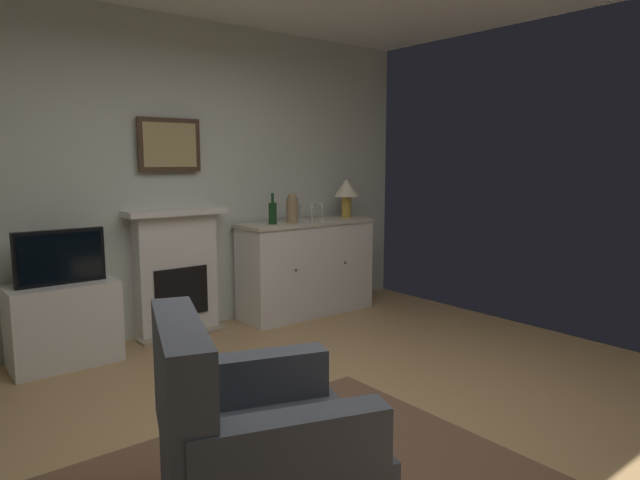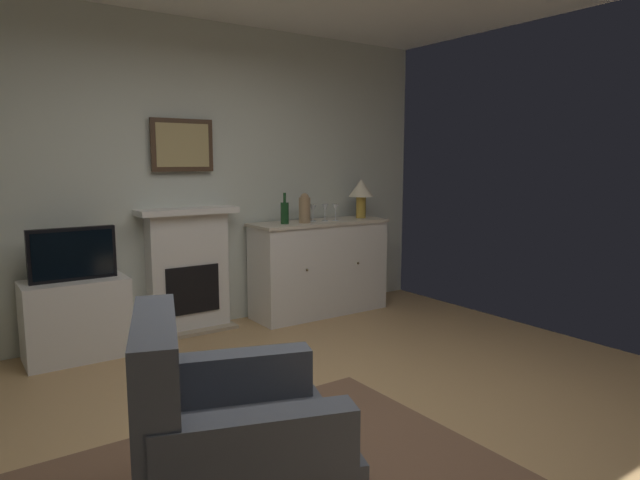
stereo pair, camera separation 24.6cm
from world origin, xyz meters
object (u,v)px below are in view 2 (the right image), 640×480
at_px(table_lamp, 361,191).
at_px(tv_cabinet, 76,319).
at_px(wine_glass_left, 313,209).
at_px(tv_set, 73,254).
at_px(sideboard_cabinet, 319,267).
at_px(wine_bottle, 285,212).
at_px(fireplace_unit, 189,270).
at_px(vase_decorative, 305,208).
at_px(armchair, 227,442).
at_px(wine_glass_center, 325,209).
at_px(framed_picture, 182,145).
at_px(wine_glass_right, 335,208).

xyz_separation_m(table_lamp, tv_cabinet, (-2.78, 0.02, -0.90)).
xyz_separation_m(wine_glass_left, tv_cabinet, (-2.19, 0.00, -0.74)).
bearing_deg(tv_cabinet, tv_set, -90.00).
height_order(sideboard_cabinet, wine_bottle, wine_bottle).
xyz_separation_m(fireplace_unit, vase_decorative, (1.08, -0.23, 0.51)).
relative_size(sideboard_cabinet, wine_bottle, 4.81).
height_order(vase_decorative, armchair, vase_decorative).
xyz_separation_m(wine_glass_left, wine_glass_center, (0.11, -0.05, 0.00)).
bearing_deg(tv_set, fireplace_unit, 10.77).
bearing_deg(table_lamp, tv_set, -179.83).
bearing_deg(wine_glass_center, table_lamp, 3.99).
distance_m(framed_picture, vase_decorative, 1.25).
bearing_deg(sideboard_cabinet, wine_bottle, -176.67).
distance_m(table_lamp, armchair, 3.77).
distance_m(tv_cabinet, tv_set, 0.51).
bearing_deg(wine_bottle, tv_set, 179.51).
bearing_deg(tv_cabinet, wine_glass_right, -1.72).
xyz_separation_m(wine_glass_center, tv_cabinet, (-2.30, 0.05, -0.74)).
distance_m(wine_glass_left, tv_set, 2.20).
bearing_deg(table_lamp, framed_picture, 172.96).
distance_m(fireplace_unit, table_lamp, 1.93).
relative_size(wine_glass_left, wine_glass_right, 1.00).
relative_size(fireplace_unit, tv_cabinet, 1.47).
bearing_deg(table_lamp, fireplace_unit, 174.38).
relative_size(sideboard_cabinet, tv_set, 2.25).
bearing_deg(tv_set, armchair, -88.28).
relative_size(wine_bottle, wine_glass_right, 1.76).
height_order(fireplace_unit, sideboard_cabinet, fireplace_unit).
relative_size(framed_picture, wine_glass_left, 3.33).
xyz_separation_m(table_lamp, tv_set, (-2.78, -0.01, -0.39)).
distance_m(framed_picture, tv_cabinet, 1.66).
distance_m(wine_glass_right, armchair, 3.44).
xyz_separation_m(sideboard_cabinet, table_lamp, (0.52, 0.00, 0.74)).
distance_m(fireplace_unit, tv_set, 1.03).
bearing_deg(vase_decorative, fireplace_unit, 168.10).
distance_m(table_lamp, vase_decorative, 0.74).
relative_size(framed_picture, wine_glass_right, 3.33).
relative_size(fireplace_unit, tv_set, 1.77).
distance_m(wine_glass_right, tv_cabinet, 2.52).
bearing_deg(wine_glass_center, sideboard_cabinet, 141.35).
relative_size(sideboard_cabinet, armchair, 1.38).
distance_m(sideboard_cabinet, table_lamp, 0.90).
xyz_separation_m(wine_glass_left, wine_glass_right, (0.22, -0.07, 0.00)).
distance_m(wine_bottle, tv_set, 1.86).
distance_m(wine_glass_right, tv_set, 2.42).
xyz_separation_m(wine_glass_right, tv_cabinet, (-2.41, 0.07, -0.74)).
relative_size(wine_bottle, armchair, 0.29).
xyz_separation_m(fireplace_unit, tv_set, (-0.98, -0.19, 0.27)).
height_order(framed_picture, wine_glass_center, framed_picture).
bearing_deg(fireplace_unit, sideboard_cabinet, -7.86).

